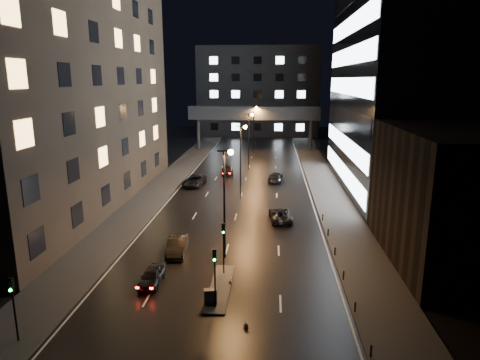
# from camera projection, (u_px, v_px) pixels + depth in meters

# --- Properties ---
(ground) EXTENTS (160.00, 160.00, 0.00)m
(ground) POSITION_uv_depth(u_px,v_px,m) (246.00, 179.00, 70.64)
(ground) COLOR black
(ground) RESTS_ON ground
(sidewalk_left) EXTENTS (5.00, 110.00, 0.15)m
(sidewalk_left) POSITION_uv_depth(u_px,v_px,m) (164.00, 184.00, 66.68)
(sidewalk_left) COLOR #383533
(sidewalk_left) RESTS_ON ground
(sidewalk_right) EXTENTS (5.00, 110.00, 0.15)m
(sidewalk_right) POSITION_uv_depth(u_px,v_px,m) (326.00, 187.00, 64.87)
(sidewalk_right) COLOR #383533
(sidewalk_right) RESTS_ON ground
(building_left) EXTENTS (15.00, 48.00, 40.00)m
(building_left) POSITION_uv_depth(u_px,v_px,m) (55.00, 46.00, 52.13)
(building_left) COLOR #2D2319
(building_left) RESTS_ON ground
(building_right_low) EXTENTS (10.00, 18.00, 12.00)m
(building_right_low) POSITION_uv_depth(u_px,v_px,m) (450.00, 197.00, 37.73)
(building_right_low) COLOR black
(building_right_low) RESTS_ON ground
(building_right_glass) EXTENTS (20.00, 36.00, 45.00)m
(building_right_glass) POSITION_uv_depth(u_px,v_px,m) (423.00, 32.00, 59.76)
(building_right_glass) COLOR black
(building_right_glass) RESTS_ON ground
(building_far) EXTENTS (34.00, 14.00, 25.00)m
(building_far) POSITION_uv_depth(u_px,v_px,m) (258.00, 92.00, 124.03)
(building_far) COLOR #333335
(building_far) RESTS_ON ground
(skybridge) EXTENTS (30.00, 3.00, 10.00)m
(skybridge) POSITION_uv_depth(u_px,v_px,m) (254.00, 114.00, 97.83)
(skybridge) COLOR #333335
(skybridge) RESTS_ON ground
(median_island) EXTENTS (1.60, 8.00, 0.15)m
(median_island) POSITION_uv_depth(u_px,v_px,m) (220.00, 288.00, 33.73)
(median_island) COLOR #383533
(median_island) RESTS_ON ground
(traffic_signal_near) EXTENTS (0.28, 0.34, 4.40)m
(traffic_signal_near) POSITION_uv_depth(u_px,v_px,m) (224.00, 240.00, 35.46)
(traffic_signal_near) COLOR black
(traffic_signal_near) RESTS_ON median_island
(traffic_signal_far) EXTENTS (0.28, 0.34, 4.40)m
(traffic_signal_far) POSITION_uv_depth(u_px,v_px,m) (215.00, 269.00, 30.12)
(traffic_signal_far) COLOR black
(traffic_signal_far) RESTS_ON median_island
(traffic_signal_corner) EXTENTS (0.28, 0.34, 4.40)m
(traffic_signal_corner) POSITION_uv_depth(u_px,v_px,m) (13.00, 300.00, 26.16)
(traffic_signal_corner) COLOR black
(traffic_signal_corner) RESTS_ON ground
(bollard_row) EXTENTS (0.12, 25.12, 0.90)m
(bollard_row) POSITION_uv_depth(u_px,v_px,m) (339.00, 263.00, 37.30)
(bollard_row) COLOR black
(bollard_row) RESTS_ON ground
(streetlight_near) EXTENTS (1.45, 0.50, 10.15)m
(streetlight_near) POSITION_uv_depth(u_px,v_px,m) (226.00, 190.00, 38.08)
(streetlight_near) COLOR black
(streetlight_near) RESTS_ON ground
(streetlight_mid_a) EXTENTS (1.45, 0.50, 10.15)m
(streetlight_mid_a) POSITION_uv_depth(u_px,v_px,m) (242.00, 152.00, 57.49)
(streetlight_mid_a) COLOR black
(streetlight_mid_a) RESTS_ON ground
(streetlight_mid_b) EXTENTS (1.45, 0.50, 10.15)m
(streetlight_mid_b) POSITION_uv_depth(u_px,v_px,m) (250.00, 134.00, 76.89)
(streetlight_mid_b) COLOR black
(streetlight_mid_b) RESTS_ON ground
(streetlight_far) EXTENTS (1.45, 0.50, 10.15)m
(streetlight_far) POSITION_uv_depth(u_px,v_px,m) (254.00, 123.00, 96.30)
(streetlight_far) COLOR black
(streetlight_far) RESTS_ON ground
(car_away_a) EXTENTS (1.58, 3.91, 1.33)m
(car_away_a) POSITION_uv_depth(u_px,v_px,m) (152.00, 276.00, 34.36)
(car_away_a) COLOR black
(car_away_a) RESTS_ON ground
(car_away_b) EXTENTS (2.13, 4.98, 1.60)m
(car_away_b) POSITION_uv_depth(u_px,v_px,m) (177.00, 245.00, 40.37)
(car_away_b) COLOR black
(car_away_b) RESTS_ON ground
(car_away_c) EXTENTS (3.31, 6.06, 1.61)m
(car_away_c) POSITION_uv_depth(u_px,v_px,m) (194.00, 181.00, 65.92)
(car_away_c) COLOR black
(car_away_c) RESTS_ON ground
(car_away_d) EXTENTS (2.55, 4.95, 1.37)m
(car_away_d) POSITION_uv_depth(u_px,v_px,m) (228.00, 171.00, 73.48)
(car_away_d) COLOR black
(car_away_d) RESTS_ON ground
(car_toward_a) EXTENTS (2.90, 5.35, 1.42)m
(car_toward_a) POSITION_uv_depth(u_px,v_px,m) (280.00, 215.00, 49.73)
(car_toward_a) COLOR black
(car_toward_a) RESTS_ON ground
(car_toward_b) EXTENTS (2.62, 5.33, 1.49)m
(car_toward_b) POSITION_uv_depth(u_px,v_px,m) (275.00, 177.00, 68.79)
(car_toward_b) COLOR black
(car_toward_b) RESTS_ON ground
(utility_cabinet) EXTENTS (0.99, 0.66, 1.15)m
(utility_cabinet) POSITION_uv_depth(u_px,v_px,m) (210.00, 297.00, 31.03)
(utility_cabinet) COLOR #474649
(utility_cabinet) RESTS_ON median_island
(cone_a) EXTENTS (0.42, 0.42, 0.55)m
(cone_a) POSITION_uv_depth(u_px,v_px,m) (230.00, 282.00, 34.27)
(cone_a) COLOR #D9540B
(cone_a) RESTS_ON ground
(cone_b) EXTENTS (0.46, 0.46, 0.55)m
(cone_b) POSITION_uv_depth(u_px,v_px,m) (246.00, 324.00, 28.33)
(cone_b) COLOR orange
(cone_b) RESTS_ON ground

